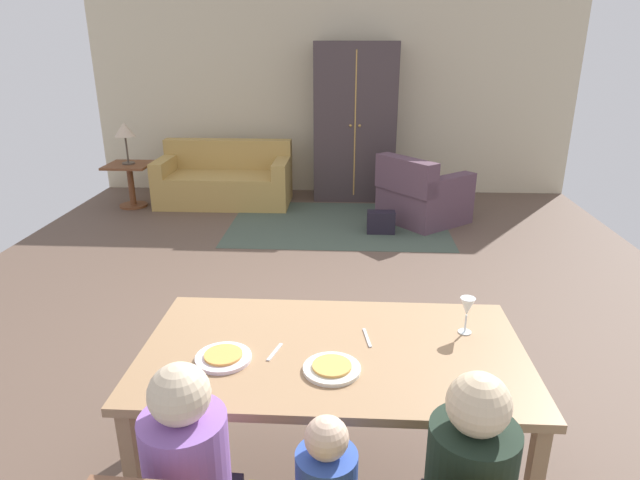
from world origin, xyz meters
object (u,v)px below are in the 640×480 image
object	(u,v)px
dining_table	(333,361)
table_lamp	(125,131)
wine_glass	(467,308)
armoire	(355,123)
couch	(225,181)
armchair	(421,196)
handbag	(381,222)
plate_near_child	(332,369)
plate_near_man	(223,358)
side_table	(130,179)

from	to	relation	value
dining_table	table_lamp	size ratio (longest dim) A/B	3.26
wine_glass	armoire	size ratio (longest dim) A/B	0.09
dining_table	wine_glass	world-z (taller)	wine_glass
couch	armchair	bearing A→B (deg)	-15.07
armoire	handbag	distance (m)	1.82
plate_near_child	armoire	size ratio (longest dim) A/B	0.12
dining_table	plate_near_man	size ratio (longest dim) A/B	7.05
armchair	table_lamp	xyz separation A→B (m)	(-3.78, 0.43, 0.69)
armoire	side_table	world-z (taller)	armoire
wine_glass	table_lamp	xyz separation A→B (m)	(-3.47, 4.50, 0.12)
armoire	side_table	xyz separation A→B (m)	(-2.96, -0.64, -0.67)
armoire	table_lamp	bearing A→B (deg)	-167.79
dining_table	wine_glass	distance (m)	0.69
side_table	handbag	bearing A→B (deg)	-15.38
armchair	handbag	world-z (taller)	armchair
dining_table	plate_near_child	xyz separation A→B (m)	(0.00, -0.18, 0.08)
plate_near_child	table_lamp	distance (m)	5.64
plate_near_child	armoire	bearing A→B (deg)	88.69
armoire	handbag	size ratio (longest dim) A/B	6.56
table_lamp	armchair	bearing A→B (deg)	-6.56
dining_table	armoire	xyz separation A→B (m)	(0.13, 5.33, 0.36)
dining_table	couch	world-z (taller)	couch
armchair	table_lamp	bearing A→B (deg)	173.44
handbag	plate_near_child	bearing A→B (deg)	-96.28
wine_glass	armchair	distance (m)	4.12
wine_glass	handbag	world-z (taller)	wine_glass
plate_near_child	table_lamp	world-z (taller)	table_lamp
plate_near_child	side_table	size ratio (longest dim) A/B	0.43
wine_glass	handbag	distance (m)	3.69
plate_near_man	couch	bearing A→B (deg)	102.72
table_lamp	side_table	bearing A→B (deg)	0.00
armchair	armoire	size ratio (longest dim) A/B	0.57
plate_near_man	handbag	bearing A→B (deg)	76.73
plate_near_child	wine_glass	xyz separation A→B (m)	(0.63, 0.36, 0.12)
plate_near_man	table_lamp	xyz separation A→B (m)	(-2.35, 4.80, 0.24)
plate_near_child	armchair	distance (m)	4.55
couch	wine_glass	bearing A→B (deg)	-64.60
table_lamp	handbag	size ratio (longest dim) A/B	1.69
table_lamp	dining_table	bearing A→B (deg)	-58.82
plate_near_child	side_table	distance (m)	5.64
wine_glass	side_table	bearing A→B (deg)	127.60
plate_near_child	plate_near_man	bearing A→B (deg)	172.94
wine_glass	couch	world-z (taller)	wine_glass
couch	plate_near_child	bearing A→B (deg)	-72.38
couch	plate_near_man	bearing A→B (deg)	-77.28
dining_table	wine_glass	xyz separation A→B (m)	(0.63, 0.18, 0.20)
wine_glass	side_table	size ratio (longest dim) A/B	0.32
handbag	plate_near_man	bearing A→B (deg)	-103.27
couch	handbag	world-z (taller)	couch
dining_table	side_table	distance (m)	5.48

